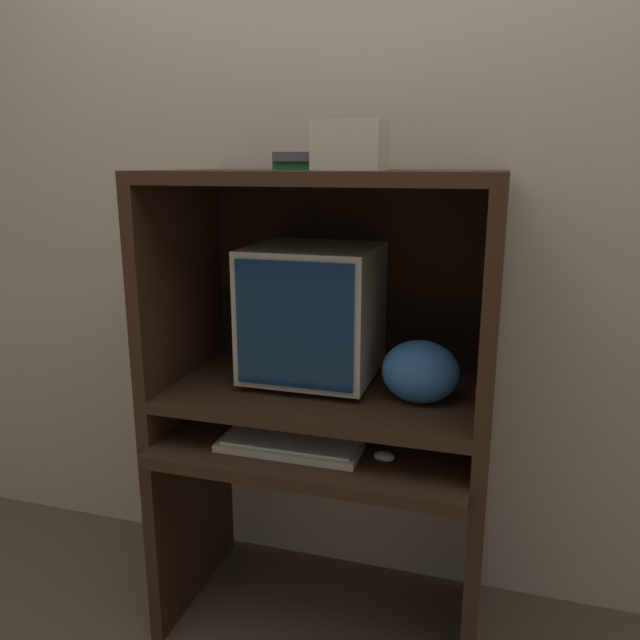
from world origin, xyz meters
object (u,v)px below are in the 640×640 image
at_px(book_stack, 308,161).
at_px(keyboard, 289,446).
at_px(mouse, 384,456).
at_px(snack_bag, 420,372).
at_px(crt_monitor, 313,312).
at_px(storage_box, 350,146).

bearing_deg(book_stack, keyboard, -90.58).
relative_size(mouse, snack_bag, 0.27).
height_order(crt_monitor, snack_bag, crt_monitor).
distance_m(mouse, snack_bag, 0.25).
bearing_deg(keyboard, crt_monitor, 89.13).
height_order(snack_bag, book_stack, book_stack).
bearing_deg(mouse, keyboard, -177.20).
relative_size(snack_bag, book_stack, 1.29).
bearing_deg(keyboard, book_stack, 89.42).
bearing_deg(crt_monitor, snack_bag, -16.04).
xyz_separation_m(snack_bag, storage_box, (-0.22, 0.04, 0.60)).
relative_size(book_stack, storage_box, 0.91).
height_order(keyboard, storage_box, storage_box).
height_order(keyboard, mouse, same).
xyz_separation_m(crt_monitor, book_stack, (-0.00, -0.04, 0.44)).
distance_m(keyboard, storage_box, 0.84).
bearing_deg(snack_bag, book_stack, 170.83).
bearing_deg(book_stack, snack_bag, -9.17).
height_order(mouse, book_stack, book_stack).
xyz_separation_m(keyboard, book_stack, (0.00, 0.18, 0.78)).
distance_m(crt_monitor, storage_box, 0.50).
bearing_deg(book_stack, crt_monitor, 87.89).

